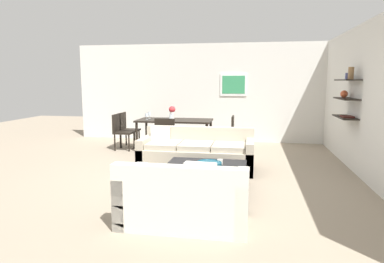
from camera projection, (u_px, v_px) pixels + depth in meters
The scene contains 18 objects.
ground_plane at pixel (189, 173), 6.27m from camera, with size 18.00×18.00×0.00m, color gray.
back_wall_unit at pixel (223, 93), 9.46m from camera, with size 8.40×0.09×2.70m.
right_wall_shelf_unit at pixel (360, 100), 6.14m from camera, with size 0.34×8.20×2.70m.
sofa_beige at pixel (196, 154), 6.54m from camera, with size 2.14×0.90×0.78m.
loveseat_white at pixel (185, 199), 4.07m from camera, with size 1.50×0.90×0.78m.
coffee_table at pixel (205, 178), 5.31m from camera, with size 1.25×1.07×0.38m.
decorative_bowl at pixel (209, 164), 5.26m from camera, with size 0.40×0.40×0.07m.
candle_jar at pixel (220, 162), 5.37m from camera, with size 0.09×0.09×0.08m, color silver.
apple_on_coffee_table at pixel (192, 165), 5.18m from camera, with size 0.09×0.09×0.09m, color red.
dining_table at pixel (175, 123), 8.30m from camera, with size 1.80×0.87×0.75m.
dining_chair_right_near at pixel (228, 132), 7.91m from camera, with size 0.44×0.44×0.88m.
dining_chair_left_near at pixel (121, 129), 8.36m from camera, with size 0.44×0.44×0.88m.
dining_chair_left_far at pixel (127, 127), 8.74m from camera, with size 0.44×0.44×0.88m.
dining_chair_foot at pixel (166, 135), 7.51m from camera, with size 0.44×0.44×0.88m.
wine_glass_left_near at pixel (147, 115), 8.29m from camera, with size 0.08×0.08×0.15m.
wine_glass_left_far at pixel (149, 114), 8.50m from camera, with size 0.07×0.07×0.17m.
wine_glass_foot at pixel (171, 117), 7.91m from camera, with size 0.08×0.08×0.17m.
centerpiece_vase at pixel (172, 112), 8.31m from camera, with size 0.16×0.16×0.33m.
Camera 1 is at (1.12, -5.99, 1.69)m, focal length 31.97 mm.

